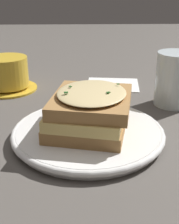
# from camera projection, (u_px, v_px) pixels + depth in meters

# --- Properties ---
(ground_plane) EXTENTS (2.40, 2.40, 0.00)m
(ground_plane) POSITION_uv_depth(u_px,v_px,m) (84.00, 134.00, 0.48)
(ground_plane) COLOR #514C47
(dinner_plate) EXTENTS (0.23, 0.23, 0.02)m
(dinner_plate) POSITION_uv_depth(u_px,v_px,m) (90.00, 133.00, 0.47)
(dinner_plate) COLOR white
(dinner_plate) RESTS_ON ground_plane
(sandwich) EXTENTS (0.14, 0.15, 0.06)m
(sandwich) POSITION_uv_depth(u_px,v_px,m) (91.00, 110.00, 0.46)
(sandwich) COLOR #A37542
(sandwich) RESTS_ON dinner_plate
(teacup_with_saucer) EXTENTS (0.12, 0.12, 0.07)m
(teacup_with_saucer) POSITION_uv_depth(u_px,v_px,m) (8.00, 75.00, 0.66)
(teacup_with_saucer) COLOR gold
(teacup_with_saucer) RESTS_ON ground_plane
(water_glass) EXTENTS (0.07, 0.07, 0.10)m
(water_glass) POSITION_uv_depth(u_px,v_px,m) (176.00, 79.00, 0.58)
(water_glass) COLOR silver
(water_glass) RESTS_ON ground_plane
(napkin) EXTENTS (0.12, 0.11, 0.00)m
(napkin) POSITION_uv_depth(u_px,v_px,m) (114.00, 84.00, 0.70)
(napkin) COLOR white
(napkin) RESTS_ON ground_plane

